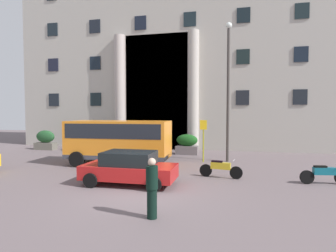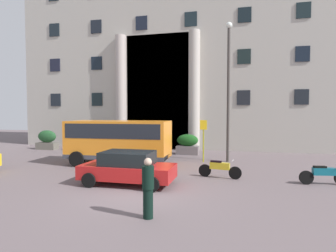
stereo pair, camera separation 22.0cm
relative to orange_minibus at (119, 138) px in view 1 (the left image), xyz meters
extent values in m
cube|color=#67595C|center=(3.15, -5.50, -1.64)|extent=(80.00, 64.00, 0.12)
cube|color=#B2ACA1|center=(3.15, 12.00, 8.24)|extent=(32.03, 9.00, 19.65)
cube|color=black|center=(0.26, 7.56, 3.32)|extent=(5.51, 0.12, 9.82)
cylinder|color=#B6A9A3|center=(-2.96, 7.25, 3.32)|extent=(0.93, 0.93, 9.82)
cylinder|color=#B4ACA2|center=(3.49, 7.25, 3.32)|extent=(0.93, 0.93, 9.82)
cube|color=black|center=(-9.66, 7.46, 2.74)|extent=(1.03, 0.08, 1.17)
cube|color=black|center=(-5.39, 7.46, 2.74)|extent=(1.03, 0.08, 1.17)
cube|color=black|center=(7.42, 7.46, 2.74)|extent=(1.03, 0.08, 1.17)
cube|color=black|center=(11.69, 7.46, 2.74)|extent=(1.03, 0.08, 1.17)
cube|color=black|center=(-9.66, 7.46, 5.98)|extent=(1.03, 0.08, 1.17)
cube|color=black|center=(-5.39, 7.46, 5.98)|extent=(1.03, 0.08, 1.17)
cube|color=black|center=(7.42, 7.46, 5.98)|extent=(1.03, 0.08, 1.17)
cube|color=black|center=(11.69, 7.46, 5.98)|extent=(1.03, 0.08, 1.17)
cube|color=black|center=(-9.66, 7.46, 9.22)|extent=(1.03, 0.08, 1.17)
cube|color=black|center=(-5.39, 7.46, 9.22)|extent=(1.03, 0.08, 1.17)
cube|color=black|center=(-1.12, 7.46, 9.22)|extent=(1.03, 0.08, 1.17)
cube|color=black|center=(3.15, 7.46, 9.22)|extent=(1.03, 0.08, 1.17)
cube|color=black|center=(7.42, 7.46, 9.22)|extent=(1.03, 0.08, 1.17)
cube|color=black|center=(11.69, 7.46, 9.22)|extent=(1.03, 0.08, 1.17)
cube|color=orange|center=(-0.01, 0.00, -0.04)|extent=(6.15, 2.75, 2.19)
cube|color=#1F232A|center=(-0.01, 0.00, 0.50)|extent=(5.79, 2.77, 0.84)
cube|color=#1F232A|center=(2.95, 0.13, 0.32)|extent=(0.15, 2.08, 1.06)
cube|color=#40414B|center=(-0.01, 0.00, -1.01)|extent=(6.15, 2.79, 0.24)
cylinder|color=black|center=(2.05, 1.34, -1.13)|extent=(0.91, 0.32, 0.90)
cylinder|color=black|center=(2.16, -1.14, -1.13)|extent=(0.91, 0.32, 0.90)
cylinder|color=black|center=(-2.18, 1.14, -1.13)|extent=(0.91, 0.32, 0.90)
cylinder|color=black|center=(-2.06, -1.34, -1.13)|extent=(0.91, 0.32, 0.90)
cylinder|color=#949C17|center=(4.87, 1.94, -0.28)|extent=(0.08, 0.08, 2.62)
cube|color=yellow|center=(4.87, 1.91, 0.78)|extent=(0.44, 0.03, 0.60)
cube|color=slate|center=(3.35, 4.94, -1.27)|extent=(1.66, 0.88, 0.62)
ellipsoid|color=#1A511B|center=(3.35, 4.94, -0.52)|extent=(1.59, 0.80, 0.89)
cube|color=slate|center=(-2.33, 5.37, -1.30)|extent=(1.57, 0.93, 0.57)
ellipsoid|color=#245C23|center=(-2.33, 5.37, -0.54)|extent=(1.50, 0.84, 0.96)
cube|color=slate|center=(-5.48, 4.79, -1.35)|extent=(1.85, 0.87, 0.48)
ellipsoid|color=#1D4F2B|center=(-5.48, 4.79, -0.69)|extent=(1.78, 0.78, 0.83)
cube|color=#656157|center=(-8.75, 4.90, -1.29)|extent=(1.76, 0.77, 0.59)
ellipsoid|color=#214F28|center=(-8.75, 4.90, -0.48)|extent=(1.69, 0.69, 1.04)
cube|color=red|center=(2.28, -4.31, -1.02)|extent=(4.07, 1.82, 0.60)
cube|color=black|center=(2.28, -4.31, -0.43)|extent=(2.20, 1.59, 0.58)
cylinder|color=black|center=(3.66, -3.42, -1.27)|extent=(0.62, 0.20, 0.62)
cylinder|color=black|center=(3.65, -5.21, -1.27)|extent=(0.62, 0.20, 0.62)
cylinder|color=black|center=(0.90, -3.40, -1.27)|extent=(0.62, 0.20, 0.62)
cylinder|color=black|center=(0.89, -5.20, -1.27)|extent=(0.62, 0.20, 0.62)
cylinder|color=black|center=(6.85, -2.28, -1.28)|extent=(0.61, 0.20, 0.60)
cylinder|color=black|center=(5.40, -2.04, -1.28)|extent=(0.61, 0.22, 0.60)
cube|color=gold|center=(6.13, -2.16, -1.00)|extent=(0.97, 0.39, 0.32)
cube|color=black|center=(5.95, -2.13, -0.82)|extent=(0.55, 0.28, 0.12)
cylinder|color=#A5A5A8|center=(6.74, -2.26, -0.70)|extent=(0.12, 0.55, 0.03)
cylinder|color=black|center=(9.88, -2.51, -1.28)|extent=(0.61, 0.22, 0.60)
cube|color=#125E70|center=(10.61, -2.39, -1.00)|extent=(0.97, 0.39, 0.32)
cube|color=black|center=(10.43, -2.42, -0.82)|extent=(0.55, 0.28, 0.12)
cylinder|color=black|center=(4.35, -7.89, -1.14)|extent=(0.30, 0.30, 0.89)
cylinder|color=black|center=(4.35, -7.89, -0.35)|extent=(0.36, 0.36, 0.68)
sphere|color=beige|center=(4.35, -7.89, 0.11)|extent=(0.24, 0.24, 0.24)
cylinder|color=#3D3835|center=(6.37, 2.48, 2.62)|extent=(0.18, 0.18, 8.42)
sphere|color=white|center=(6.37, 2.48, 7.01)|extent=(0.40, 0.40, 0.40)
camera|label=1|loc=(6.64, -15.77, 1.57)|focal=29.96mm
camera|label=2|loc=(6.86, -15.72, 1.57)|focal=29.96mm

